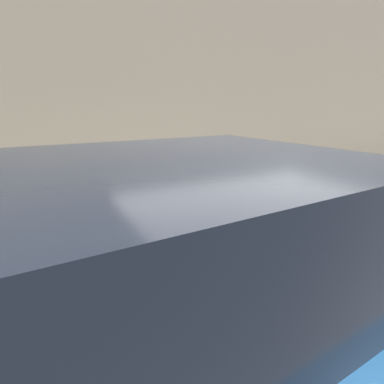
# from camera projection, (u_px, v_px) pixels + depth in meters

# --- Properties ---
(ground_plane) EXTENTS (60.00, 60.00, 0.00)m
(ground_plane) POSITION_uv_depth(u_px,v_px,m) (278.00, 331.00, 2.89)
(ground_plane) COLOR #515154
(sidewalk) EXTENTS (24.00, 2.80, 0.14)m
(sidewalk) POSITION_uv_depth(u_px,v_px,m) (180.00, 239.00, 4.75)
(sidewalk) COLOR #9E9B96
(sidewalk) RESTS_ON ground_plane
(building_facade) EXTENTS (24.00, 0.30, 6.18)m
(building_facade) POSITION_uv_depth(u_px,v_px,m) (122.00, 57.00, 6.22)
(building_facade) COLOR tan
(building_facade) RESTS_ON ground_plane
(parking_meter) EXTENTS (0.22, 0.15, 1.63)m
(parking_meter) POSITION_uv_depth(u_px,v_px,m) (192.00, 177.00, 3.16)
(parking_meter) COLOR gray
(parking_meter) RESTS_ON sidewalk
(parked_car_beside_meter) EXTENTS (4.83, 2.14, 1.85)m
(parked_car_beside_meter) POSITION_uv_depth(u_px,v_px,m) (19.00, 374.00, 1.32)
(parked_car_beside_meter) COLOR black
(parked_car_beside_meter) RESTS_ON ground_plane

